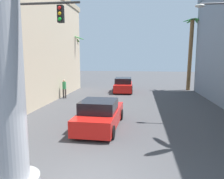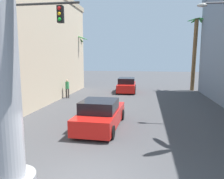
{
  "view_description": "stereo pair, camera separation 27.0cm",
  "coord_description": "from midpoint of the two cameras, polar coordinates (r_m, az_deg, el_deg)",
  "views": [
    {
      "loc": [
        1.34,
        -5.84,
        3.78
      ],
      "look_at": [
        0.0,
        4.44,
        2.26
      ],
      "focal_mm": 35.0,
      "sensor_mm": 36.0,
      "label": 1
    },
    {
      "loc": [
        1.61,
        -5.81,
        3.78
      ],
      "look_at": [
        0.0,
        4.44,
        2.26
      ],
      "focal_mm": 35.0,
      "sensor_mm": 36.0,
      "label": 2
    }
  ],
  "objects": [
    {
      "name": "car_far",
      "position": [
        24.26,
        2.65,
        1.13
      ],
      "size": [
        2.18,
        4.5,
        1.56
      ],
      "color": "black",
      "rests_on": "ground"
    },
    {
      "name": "car_lead",
      "position": [
        11.93,
        -3.8,
        -6.63
      ],
      "size": [
        2.2,
        4.76,
        1.56
      ],
      "color": "black",
      "rests_on": "ground"
    },
    {
      "name": "pedestrian_far_left",
      "position": [
        20.83,
        -12.73,
        0.54
      ],
      "size": [
        0.38,
        0.38,
        1.75
      ],
      "color": "#3F3833",
      "rests_on": "ground"
    },
    {
      "name": "ground_plane",
      "position": [
        16.34,
        2.06,
        -5.04
      ],
      "size": [
        90.2,
        90.2,
        0.0
      ],
      "primitive_type": "plane",
      "color": "#424244"
    },
    {
      "name": "palm_tree_far_right",
      "position": [
        26.62,
        19.64,
        9.83
      ],
      "size": [
        2.42,
        2.31,
        8.2
      ],
      "color": "brown",
      "rests_on": "ground"
    },
    {
      "name": "palm_tree_far_left",
      "position": [
        26.04,
        -10.77,
        8.32
      ],
      "size": [
        2.75,
        2.76,
        6.37
      ],
      "color": "brown",
      "rests_on": "ground"
    }
  ]
}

